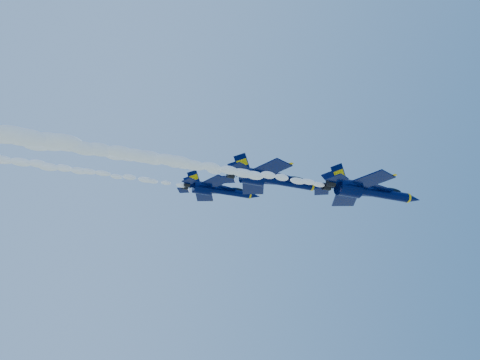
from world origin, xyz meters
name	(u,v)px	position (x,y,z in m)	size (l,w,h in m)	color
jet_lead	(368,191)	(16.37, -12.89, 150.20)	(17.89, 14.68, 6.65)	#000731
smoke_trail_jet_lead	(171,160)	(-15.91, -12.89, 149.70)	(49.26, 2.42, 2.18)	white
jet_second	(272,179)	(2.94, -5.50, 153.27)	(17.53, 14.38, 6.51)	#000731
smoke_trail_jet_second	(71,148)	(-29.18, -5.50, 152.77)	(49.26, 2.37, 2.14)	white
jet_third	(217,190)	(-2.48, 6.57, 155.54)	(14.95, 12.26, 5.55)	#000731
smoke_trail_jet_third	(39,164)	(-33.49, 6.57, 155.07)	(49.26, 2.02, 1.82)	white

